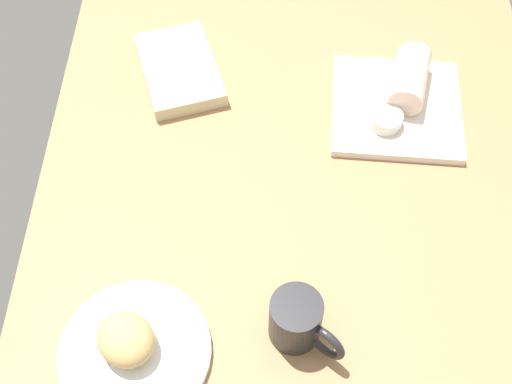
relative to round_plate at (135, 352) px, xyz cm
name	(u,v)px	position (x,y,z in cm)	size (l,w,h in cm)	color
dining_table	(299,189)	(-30.86, 24.50, -2.70)	(110.00, 90.00, 4.00)	#9E754C
round_plate	(135,352)	(0.00, 0.00, 0.00)	(22.35, 22.35, 1.40)	white
scone_pastry	(126,339)	(-0.57, -0.89, 3.57)	(9.01, 7.92, 5.73)	tan
square_plate	(396,108)	(-47.47, 42.60, 0.10)	(23.40, 23.40, 1.60)	silver
sauce_cup	(386,119)	(-42.93, 39.94, 2.25)	(5.92, 5.92, 2.52)	silver
breakfast_wrap	(410,79)	(-51.10, 44.73, 4.08)	(6.35, 6.35, 12.90)	beige
book_stack	(179,70)	(-55.62, 1.88, 0.80)	(23.76, 19.26, 2.99)	beige
coffee_mug	(298,321)	(-3.64, 23.64, 3.97)	(9.74, 10.98, 9.13)	#262628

